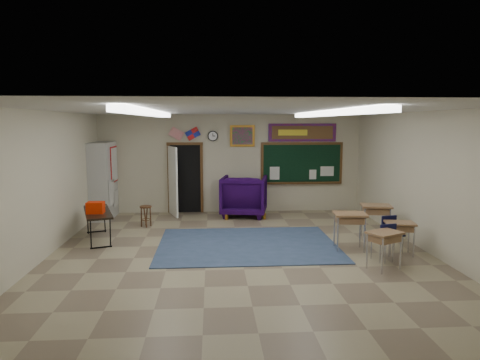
{
  "coord_description": "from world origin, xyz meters",
  "views": [
    {
      "loc": [
        -0.6,
        -8.58,
        2.76
      ],
      "look_at": [
        0.08,
        1.5,
        1.39
      ],
      "focal_mm": 32.0,
      "sensor_mm": 36.0,
      "label": 1
    }
  ],
  "objects": [
    {
      "name": "bulletin_board",
      "position": [
        2.2,
        4.47,
        2.45
      ],
      "size": [
        2.1,
        0.05,
        0.55
      ],
      "color": "#9D130D",
      "rests_on": "back_wall"
    },
    {
      "name": "left_wall",
      "position": [
        -4.0,
        0.0,
        1.5
      ],
      "size": [
        0.04,
        9.0,
        3.0
      ],
      "primitive_type": "cube",
      "color": "#BBB397",
      "rests_on": "floor"
    },
    {
      "name": "student_chair_reading",
      "position": [
        -0.02,
        3.94,
        0.36
      ],
      "size": [
        0.47,
        0.47,
        0.72
      ],
      "primitive_type": null,
      "rotation": [
        0.0,
        0.0,
        3.55
      ],
      "color": "black",
      "rests_on": "floor"
    },
    {
      "name": "back_wall",
      "position": [
        0.0,
        4.5,
        1.5
      ],
      "size": [
        8.0,
        0.04,
        3.0
      ],
      "primitive_type": "cube",
      "color": "#BBB397",
      "rests_on": "floor"
    },
    {
      "name": "ceiling",
      "position": [
        0.0,
        0.0,
        3.0
      ],
      "size": [
        8.0,
        9.0,
        0.04
      ],
      "primitive_type": "cube",
      "color": "silver",
      "rests_on": "back_wall"
    },
    {
      "name": "student_desk_back_left",
      "position": [
        2.64,
        -0.98,
        0.4
      ],
      "size": [
        0.74,
        0.68,
        0.72
      ],
      "rotation": [
        0.0,
        0.0,
        0.47
      ],
      "color": "brown",
      "rests_on": "floor"
    },
    {
      "name": "wooden_stool",
      "position": [
        -2.36,
        2.72,
        0.29
      ],
      "size": [
        0.31,
        0.31,
        0.55
      ],
      "color": "#522C18",
      "rests_on": "floor"
    },
    {
      "name": "student_desk_front_left",
      "position": [
        2.38,
        0.28,
        0.46
      ],
      "size": [
        0.73,
        0.58,
        0.82
      ],
      "rotation": [
        0.0,
        0.0,
        -0.11
      ],
      "color": "brown",
      "rests_on": "floor"
    },
    {
      "name": "student_chair_desk_a",
      "position": [
        2.81,
        -0.47,
        0.39
      ],
      "size": [
        0.47,
        0.47,
        0.78
      ],
      "primitive_type": null,
      "rotation": [
        0.0,
        0.0,
        3.38
      ],
      "color": "black",
      "rests_on": "floor"
    },
    {
      "name": "front_wall",
      "position": [
        0.0,
        -4.5,
        1.5
      ],
      "size": [
        8.0,
        0.04,
        3.0
      ],
      "primitive_type": "cube",
      "color": "#BBB397",
      "rests_on": "floor"
    },
    {
      "name": "folding_table",
      "position": [
        -3.28,
        1.46,
        0.38
      ],
      "size": [
        1.05,
        1.76,
        0.95
      ],
      "rotation": [
        0.0,
        0.0,
        0.32
      ],
      "color": "black",
      "rests_on": "floor"
    },
    {
      "name": "area_rug",
      "position": [
        0.2,
        0.8,
        0.01
      ],
      "size": [
        4.0,
        3.0,
        0.02
      ],
      "primitive_type": "cube",
      "color": "#38476B",
      "rests_on": "floor"
    },
    {
      "name": "framed_art_print",
      "position": [
        0.35,
        4.47,
        2.35
      ],
      "size": [
        0.75,
        0.05,
        0.65
      ],
      "color": "#A0691F",
      "rests_on": "back_wall"
    },
    {
      "name": "fluorescent_strips",
      "position": [
        0.0,
        0.0,
        2.94
      ],
      "size": [
        3.86,
        6.0,
        0.1
      ],
      "primitive_type": null,
      "color": "white",
      "rests_on": "ceiling"
    },
    {
      "name": "student_chair_desk_b",
      "position": [
        3.24,
        0.01,
        0.39
      ],
      "size": [
        0.45,
        0.45,
        0.77
      ],
      "primitive_type": null,
      "rotation": [
        0.0,
        0.0,
        0.19
      ],
      "color": "black",
      "rests_on": "floor"
    },
    {
      "name": "wall_flags",
      "position": [
        -1.4,
        4.44,
        2.48
      ],
      "size": [
        1.16,
        0.06,
        0.7
      ],
      "primitive_type": null,
      "color": "red",
      "rests_on": "back_wall"
    },
    {
      "name": "floor",
      "position": [
        0.0,
        0.0,
        0.0
      ],
      "size": [
        9.0,
        9.0,
        0.0
      ],
      "primitive_type": "plane",
      "color": "gray",
      "rests_on": "ground"
    },
    {
      "name": "storage_cabinet",
      "position": [
        -3.71,
        3.85,
        1.1
      ],
      "size": [
        0.59,
        1.25,
        2.2
      ],
      "color": "#A4A49F",
      "rests_on": "floor"
    },
    {
      "name": "right_wall",
      "position": [
        4.0,
        0.0,
        1.5
      ],
      "size": [
        0.04,
        9.0,
        3.0
      ],
      "primitive_type": "cube",
      "color": "#BBB397",
      "rests_on": "floor"
    },
    {
      "name": "wingback_armchair",
      "position": [
        0.36,
        3.88,
        0.6
      ],
      "size": [
        1.51,
        1.54,
        1.2
      ],
      "primitive_type": "imported",
      "rotation": [
        0.0,
        0.0,
        2.95
      ],
      "color": "#1A0430",
      "rests_on": "floor"
    },
    {
      "name": "doorway",
      "position": [
        -1.5,
        4.35,
        1.06
      ],
      "size": [
        1.1,
        0.89,
        2.16
      ],
      "color": "black",
      "rests_on": "back_wall"
    },
    {
      "name": "student_desk_back_right",
      "position": [
        3.32,
        -0.13,
        0.39
      ],
      "size": [
        0.64,
        0.52,
        0.7
      ],
      "rotation": [
        0.0,
        0.0,
        -0.15
      ],
      "color": "brown",
      "rests_on": "floor"
    },
    {
      "name": "student_desk_front_right",
      "position": [
        3.29,
        1.12,
        0.46
      ],
      "size": [
        0.77,
        0.63,
        0.82
      ],
      "rotation": [
        0.0,
        0.0,
        -0.18
      ],
      "color": "brown",
      "rests_on": "floor"
    },
    {
      "name": "wall_clock",
      "position": [
        -0.55,
        4.47,
        2.35
      ],
      "size": [
        0.32,
        0.05,
        0.32
      ],
      "color": "black",
      "rests_on": "back_wall"
    },
    {
      "name": "chalkboard",
      "position": [
        2.2,
        4.46,
        1.46
      ],
      "size": [
        2.55,
        0.14,
        1.3
      ],
      "color": "#523317",
      "rests_on": "back_wall"
    }
  ]
}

